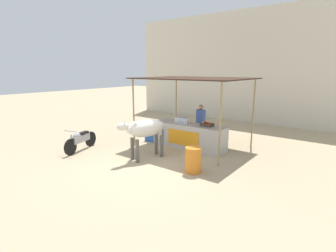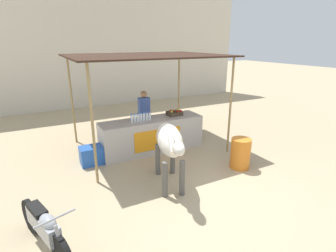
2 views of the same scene
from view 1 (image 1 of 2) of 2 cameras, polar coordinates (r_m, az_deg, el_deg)
name	(u,v)px [view 1 (image 1 of 2)]	position (r m, az deg, el deg)	size (l,w,h in m)	color
ground_plane	(152,163)	(8.85, -3.40, -7.98)	(60.00, 60.00, 0.00)	tan
building_wall_far	(253,67)	(15.99, 18.04, 12.05)	(16.00, 0.50, 6.33)	beige
stall_counter	(189,136)	(10.39, 4.55, -2.15)	(3.00, 0.82, 0.96)	#B2ADA8
stall_awning	(194,81)	(10.33, 5.68, 9.80)	(4.20, 3.20, 2.74)	#382319
water_bottle_row	(181,120)	(10.41, 2.85, 1.26)	(0.61, 0.07, 0.25)	silver
fruit_crate	(207,124)	(9.91, 8.51, 0.34)	(0.44, 0.32, 0.18)	#3F3326
vendor_behind_counter	(201,124)	(10.89, 7.11, 0.46)	(0.34, 0.22, 1.65)	#383842
cooler_box	(153,135)	(11.41, -3.23, -2.06)	(0.60, 0.44, 0.48)	blue
water_barrel	(193,160)	(7.97, 5.51, -7.36)	(0.50, 0.50, 0.78)	orange
cow	(145,130)	(9.00, -4.96, -0.79)	(0.91, 1.84, 1.44)	silver
motorcycle_parked	(81,140)	(10.54, -18.51, -2.84)	(0.75, 1.74, 0.90)	black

